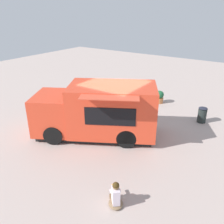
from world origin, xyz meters
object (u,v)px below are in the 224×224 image
at_px(plaza_bench, 93,90).
at_px(trash_bin, 202,115).
at_px(food_truck, 98,112).
at_px(person_customer, 116,196).
at_px(planter_flowering_far, 159,97).

bearing_deg(plaza_bench, trash_bin, -0.64).
distance_m(food_truck, person_customer, 4.52).
xyz_separation_m(food_truck, person_customer, (3.11, -3.17, -0.84)).
relative_size(plaza_bench, trash_bin, 1.85).
height_order(food_truck, planter_flowering_far, food_truck).
relative_size(person_customer, planter_flowering_far, 1.10).
bearing_deg(food_truck, trash_bin, 48.84).
bearing_deg(trash_bin, person_customer, -94.27).
bearing_deg(person_customer, planter_flowering_far, 105.89).
bearing_deg(plaza_bench, person_customer, -47.32).
bearing_deg(plaza_bench, food_truck, -48.68).
relative_size(food_truck, planter_flowering_far, 7.40).
bearing_deg(food_truck, person_customer, -45.58).
distance_m(plaza_bench, trash_bin, 7.41).
bearing_deg(planter_flowering_far, person_customer, -74.11).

